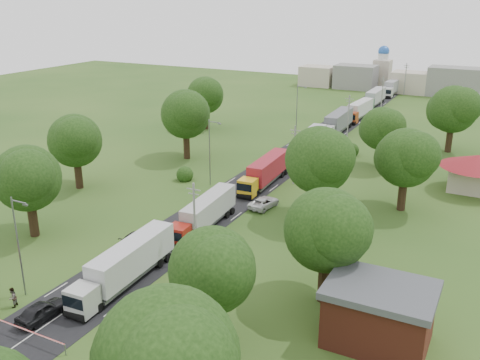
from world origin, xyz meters
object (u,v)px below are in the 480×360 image
Objects in this scene: car_lane_front at (42,311)px; truck_0 at (126,264)px; boom_barrier at (12,326)px; info_sign at (323,143)px; car_lane_mid at (110,266)px.

truck_0 is at bearing -104.96° from car_lane_front.
car_lane_front is at bearing 82.89° from boom_barrier.
boom_barrier is 60.39m from info_sign.
boom_barrier is 1.93× the size of car_lane_front.
truck_0 is (3.16, 11.15, 1.22)m from boom_barrier.
truck_0 is at bearing 163.28° from car_lane_mid.
car_lane_front is 9.13m from car_lane_mid.
car_lane_front is at bearing 90.22° from car_lane_mid.
car_lane_front is (-6.20, -57.13, -2.19)m from info_sign.
car_lane_mid is at bearing 163.59° from truck_0.
info_sign is 0.28× the size of truck_0.
boom_barrier is 12.00m from car_lane_mid.
car_lane_mid is (0.27, 12.00, -0.05)m from boom_barrier.
car_lane_front is at bearing -96.19° from info_sign.
info_sign reaches higher than car_lane_front.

